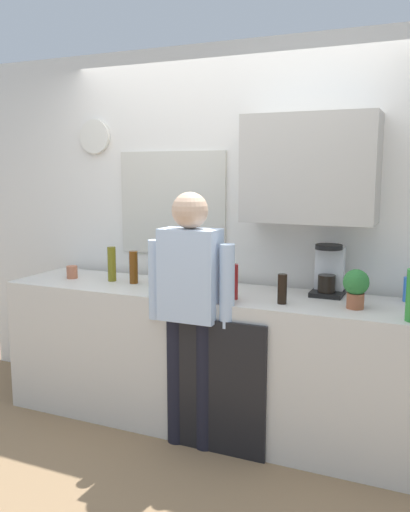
{
  "coord_description": "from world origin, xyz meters",
  "views": [
    {
      "loc": [
        1.38,
        -2.9,
        1.72
      ],
      "look_at": [
        -0.01,
        0.25,
        1.18
      ],
      "focal_mm": 37.82,
      "sensor_mm": 36.0,
      "label": 1
    }
  ],
  "objects_px": {
    "bottle_red_vinegar": "(233,282)",
    "person_at_sink": "(190,299)",
    "bottle_olive_oil": "(112,264)",
    "cup_blue_mug": "(174,276)",
    "bottle_amber_beer": "(134,267)",
    "dish_soap": "(408,289)",
    "potted_plant": "(356,286)",
    "bottle_dark_sauce": "(282,289)",
    "bottle_green_wine": "(156,265)",
    "cup_white_mug": "(191,280)",
    "cup_terracotta_mug": "(72,272)",
    "mixing_bowl": "(170,288)",
    "coffee_maker": "(329,272)"
  },
  "relations": [
    {
      "from": "bottle_green_wine",
      "to": "cup_terracotta_mug",
      "type": "bearing_deg",
      "value": -178.7
    },
    {
      "from": "coffee_maker",
      "to": "cup_white_mug",
      "type": "distance_m",
      "value": 0.93
    },
    {
      "from": "cup_terracotta_mug",
      "to": "potted_plant",
      "type": "height_order",
      "value": "potted_plant"
    },
    {
      "from": "coffee_maker",
      "to": "bottle_green_wine",
      "type": "bearing_deg",
      "value": -169.79
    },
    {
      "from": "coffee_maker",
      "to": "person_at_sink",
      "type": "height_order",
      "value": "person_at_sink"
    },
    {
      "from": "coffee_maker",
      "to": "bottle_amber_beer",
      "type": "xyz_separation_m",
      "value": [
        -1.33,
        -0.19,
        -0.03
      ]
    },
    {
      "from": "bottle_red_vinegar",
      "to": "cup_terracotta_mug",
      "type": "height_order",
      "value": "bottle_red_vinegar"
    },
    {
      "from": "potted_plant",
      "to": "bottle_olive_oil",
      "type": "bearing_deg",
      "value": 176.81
    },
    {
      "from": "coffee_maker",
      "to": "dish_soap",
      "type": "relative_size",
      "value": 1.83
    },
    {
      "from": "bottle_olive_oil",
      "to": "cup_blue_mug",
      "type": "distance_m",
      "value": 0.46
    },
    {
      "from": "coffee_maker",
      "to": "dish_soap",
      "type": "xyz_separation_m",
      "value": [
        0.48,
        0.02,
        -0.07
      ]
    },
    {
      "from": "cup_white_mug",
      "to": "person_at_sink",
      "type": "xyz_separation_m",
      "value": [
        0.17,
        -0.38,
        -0.03
      ]
    },
    {
      "from": "bottle_amber_beer",
      "to": "dish_soap",
      "type": "distance_m",
      "value": 1.82
    },
    {
      "from": "bottle_green_wine",
      "to": "potted_plant",
      "type": "xyz_separation_m",
      "value": [
        1.35,
        -0.08,
        -0.02
      ]
    },
    {
      "from": "bottle_olive_oil",
      "to": "cup_terracotta_mug",
      "type": "height_order",
      "value": "bottle_olive_oil"
    },
    {
      "from": "dish_soap",
      "to": "person_at_sink",
      "type": "bearing_deg",
      "value": -156.38
    },
    {
      "from": "cup_white_mug",
      "to": "cup_blue_mug",
      "type": "bearing_deg",
      "value": 155.52
    },
    {
      "from": "bottle_red_vinegar",
      "to": "person_at_sink",
      "type": "distance_m",
      "value": 0.29
    },
    {
      "from": "bottle_amber_beer",
      "to": "person_at_sink",
      "type": "relative_size",
      "value": 0.14
    },
    {
      "from": "bottle_red_vinegar",
      "to": "cup_blue_mug",
      "type": "bearing_deg",
      "value": 152.26
    },
    {
      "from": "bottle_green_wine",
      "to": "mixing_bowl",
      "type": "xyz_separation_m",
      "value": [
        0.2,
        -0.19,
        -0.11
      ]
    },
    {
      "from": "cup_terracotta_mug",
      "to": "dish_soap",
      "type": "distance_m",
      "value": 2.33
    },
    {
      "from": "bottle_green_wine",
      "to": "cup_white_mug",
      "type": "bearing_deg",
      "value": 17.15
    },
    {
      "from": "bottle_dark_sauce",
      "to": "cup_blue_mug",
      "type": "bearing_deg",
      "value": 161.84
    },
    {
      "from": "bottle_green_wine",
      "to": "cup_white_mug",
      "type": "distance_m",
      "value": 0.26
    },
    {
      "from": "coffee_maker",
      "to": "cup_terracotta_mug",
      "type": "bearing_deg",
      "value": -173.16
    },
    {
      "from": "bottle_green_wine",
      "to": "bottle_dark_sauce",
      "type": "bearing_deg",
      "value": -8.51
    },
    {
      "from": "cup_blue_mug",
      "to": "person_at_sink",
      "type": "relative_size",
      "value": 0.06
    },
    {
      "from": "bottle_dark_sauce",
      "to": "potted_plant",
      "type": "bearing_deg",
      "value": 8.34
    },
    {
      "from": "potted_plant",
      "to": "bottle_dark_sauce",
      "type": "bearing_deg",
      "value": -171.66
    },
    {
      "from": "bottle_red_vinegar",
      "to": "bottle_amber_beer",
      "type": "bearing_deg",
      "value": 168.85
    },
    {
      "from": "cup_terracotta_mug",
      "to": "dish_soap",
      "type": "bearing_deg",
      "value": 5.94
    },
    {
      "from": "bottle_green_wine",
      "to": "bottle_amber_beer",
      "type": "height_order",
      "value": "bottle_green_wine"
    },
    {
      "from": "cup_white_mug",
      "to": "mixing_bowl",
      "type": "bearing_deg",
      "value": -96.31
    },
    {
      "from": "bottle_dark_sauce",
      "to": "cup_terracotta_mug",
      "type": "distance_m",
      "value": 1.64
    },
    {
      "from": "bottle_olive_oil",
      "to": "bottle_amber_beer",
      "type": "xyz_separation_m",
      "value": [
        0.19,
        -0.01,
        -0.01
      ]
    },
    {
      "from": "bottle_green_wine",
      "to": "cup_terracotta_mug",
      "type": "relative_size",
      "value": 3.26
    },
    {
      "from": "potted_plant",
      "to": "dish_soap",
      "type": "height_order",
      "value": "potted_plant"
    },
    {
      "from": "coffee_maker",
      "to": "dish_soap",
      "type": "bearing_deg",
      "value": 2.42
    },
    {
      "from": "bottle_amber_beer",
      "to": "dish_soap",
      "type": "bearing_deg",
      "value": 6.72
    },
    {
      "from": "cup_blue_mug",
      "to": "person_at_sink",
      "type": "xyz_separation_m",
      "value": [
        0.34,
        -0.45,
        -0.04
      ]
    },
    {
      "from": "bottle_amber_beer",
      "to": "cup_blue_mug",
      "type": "distance_m",
      "value": 0.29
    },
    {
      "from": "bottle_olive_oil",
      "to": "cup_blue_mug",
      "type": "relative_size",
      "value": 2.5
    },
    {
      "from": "bottle_red_vinegar",
      "to": "person_at_sink",
      "type": "height_order",
      "value": "person_at_sink"
    },
    {
      "from": "bottle_olive_oil",
      "to": "mixing_bowl",
      "type": "xyz_separation_m",
      "value": [
        0.58,
        -0.21,
        -0.08
      ]
    },
    {
      "from": "bottle_green_wine",
      "to": "dish_soap",
      "type": "height_order",
      "value": "bottle_green_wine"
    },
    {
      "from": "cup_blue_mug",
      "to": "person_at_sink",
      "type": "distance_m",
      "value": 0.57
    },
    {
      "from": "bottle_dark_sauce",
      "to": "potted_plant",
      "type": "height_order",
      "value": "potted_plant"
    },
    {
      "from": "bottle_red_vinegar",
      "to": "mixing_bowl",
      "type": "xyz_separation_m",
      "value": [
        -0.42,
        -0.04,
        -0.07
      ]
    },
    {
      "from": "dish_soap",
      "to": "cup_white_mug",
      "type": "bearing_deg",
      "value": -173.63
    }
  ]
}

